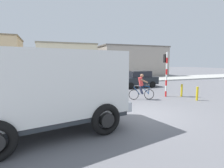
{
  "coord_description": "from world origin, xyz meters",
  "views": [
    {
      "loc": [
        -4.42,
        -7.29,
        2.53
      ],
      "look_at": [
        -0.63,
        2.5,
        1.2
      ],
      "focal_mm": 28.54,
      "sensor_mm": 36.0,
      "label": 1
    }
  ],
  "objects": [
    {
      "name": "bollard_far",
      "position": [
        4.89,
        2.76,
        0.45
      ],
      "size": [
        0.14,
        0.14,
        0.9
      ],
      "primitive_type": "cylinder",
      "color": "gold",
      "rests_on": "ground"
    },
    {
      "name": "traffic_light_pole",
      "position": [
        3.81,
        3.25,
        2.07
      ],
      "size": [
        0.24,
        0.43,
        3.2
      ],
      "color": "red",
      "rests_on": "ground"
    },
    {
      "name": "bollard_near",
      "position": [
        4.89,
        1.36,
        0.45
      ],
      "size": [
        0.14,
        0.14,
        0.9
      ],
      "primitive_type": "cylinder",
      "color": "gold",
      "rests_on": "ground"
    },
    {
      "name": "building_mid_block",
      "position": [
        -1.14,
        20.82,
        2.55
      ],
      "size": [
        8.23,
        7.17,
        5.08
      ],
      "color": "beige",
      "rests_on": "ground"
    },
    {
      "name": "car_red_near",
      "position": [
        4.27,
        8.16,
        0.82
      ],
      "size": [
        4.1,
        2.08,
        1.6
      ],
      "color": "#1E2328",
      "rests_on": "ground"
    },
    {
      "name": "ground_plane",
      "position": [
        0.0,
        0.0,
        0.0
      ],
      "size": [
        120.0,
        120.0,
        0.0
      ],
      "primitive_type": "plane",
      "color": "slate"
    },
    {
      "name": "truck_foreground",
      "position": [
        -4.28,
        -0.76,
        1.67
      ],
      "size": [
        5.79,
        3.59,
        2.9
      ],
      "color": "white",
      "rests_on": "ground"
    },
    {
      "name": "cyclist",
      "position": [
        1.63,
        2.93,
        0.86
      ],
      "size": [
        1.68,
        0.63,
        1.72
      ],
      "color": "black",
      "rests_on": "ground"
    },
    {
      "name": "building_corner_right",
      "position": [
        9.66,
        20.1,
        2.53
      ],
      "size": [
        11.23,
        6.37,
        5.06
      ],
      "color": "#9E9389",
      "rests_on": "ground"
    },
    {
      "name": "sidewalk_far",
      "position": [
        0.0,
        14.17,
        0.08
      ],
      "size": [
        80.0,
        5.0,
        0.16
      ],
      "primitive_type": "cube",
      "color": "#ADADA8",
      "rests_on": "ground"
    }
  ]
}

